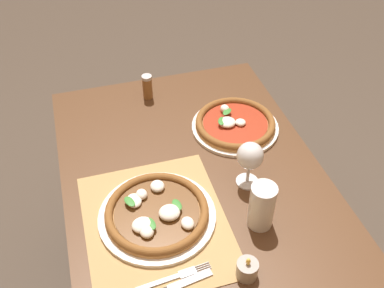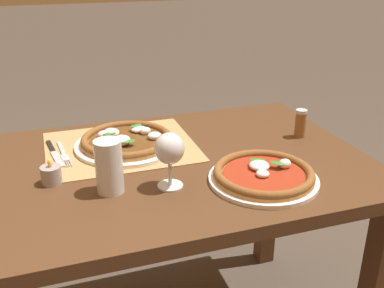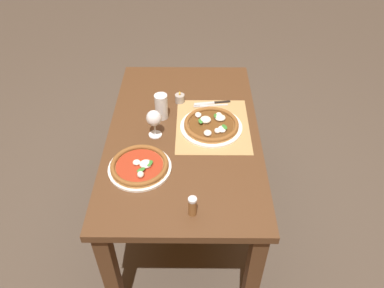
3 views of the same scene
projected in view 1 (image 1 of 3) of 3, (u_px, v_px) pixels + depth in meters
The scene contains 10 objects.
dining_table at pixel (203, 223), 1.41m from camera, with size 1.35×0.81×0.74m.
paper_placemat at pixel (156, 224), 1.27m from camera, with size 0.47×0.40×0.00m, color #A88451.
pizza_near at pixel (157, 213), 1.27m from camera, with size 0.34×0.34×0.05m.
pizza_far at pixel (235, 124), 1.57m from camera, with size 0.30×0.30×0.05m.
wine_glass at pixel (250, 157), 1.32m from camera, with size 0.08×0.08×0.16m.
pint_glass at pixel (262, 207), 1.22m from camera, with size 0.07×0.07×0.15m.
fork at pixel (174, 277), 1.14m from camera, with size 0.03×0.20×0.00m.
knife at pixel (173, 287), 1.12m from camera, with size 0.05×0.22×0.01m.
votive_candle at pixel (247, 270), 1.13m from camera, with size 0.06×0.06×0.07m.
pepper_shaker at pixel (147, 87), 1.68m from camera, with size 0.04×0.04×0.10m.
Camera 1 is at (0.83, -0.28, 1.76)m, focal length 42.00 mm.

